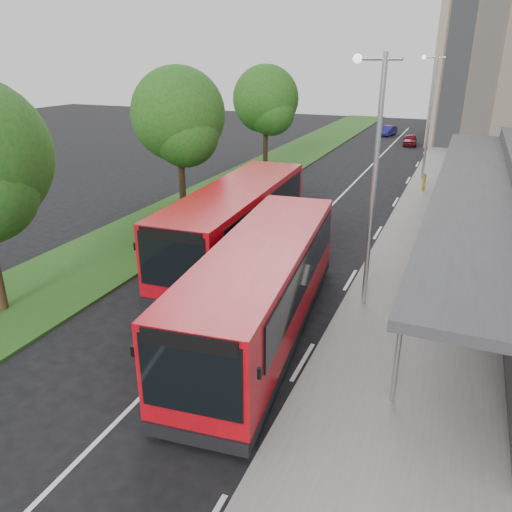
# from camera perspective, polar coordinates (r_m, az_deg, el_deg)

# --- Properties ---
(ground) EXTENTS (120.00, 120.00, 0.00)m
(ground) POSITION_cam_1_polar(r_m,az_deg,el_deg) (17.10, -3.20, -6.13)
(ground) COLOR black
(ground) RESTS_ON ground
(pavement) EXTENTS (5.00, 80.00, 0.15)m
(pavement) POSITION_cam_1_polar(r_m,az_deg,el_deg) (34.47, 21.07, 7.10)
(pavement) COLOR slate
(pavement) RESTS_ON ground
(grass_verge) EXTENTS (5.00, 80.00, 0.10)m
(grass_verge) POSITION_cam_1_polar(r_m,az_deg,el_deg) (37.09, 0.48, 9.48)
(grass_verge) COLOR #214817
(grass_verge) RESTS_ON ground
(lane_centre_line) EXTENTS (0.12, 70.00, 0.01)m
(lane_centre_line) POSITION_cam_1_polar(r_m,az_deg,el_deg) (30.39, 9.21, 6.31)
(lane_centre_line) COLOR silver
(lane_centre_line) RESTS_ON ground
(kerb_dashes) EXTENTS (0.12, 56.00, 0.01)m
(kerb_dashes) POSITION_cam_1_polar(r_m,az_deg,el_deg) (33.68, 16.38, 7.24)
(kerb_dashes) COLOR silver
(kerb_dashes) RESTS_ON ground
(tree_mid) EXTENTS (4.77, 4.77, 7.67)m
(tree_mid) POSITION_cam_1_polar(r_m,az_deg,el_deg) (26.60, -8.80, 15.02)
(tree_mid) COLOR #342415
(tree_mid) RESTS_ON ground
(tree_far) EXTENTS (4.70, 4.70, 7.55)m
(tree_far) POSITION_cam_1_polar(r_m,az_deg,el_deg) (37.34, 1.12, 17.05)
(tree_far) COLOR #342415
(tree_far) RESTS_ON ground
(lamp_post_near) EXTENTS (1.44, 0.28, 8.00)m
(lamp_post_near) POSITION_cam_1_polar(r_m,az_deg,el_deg) (16.09, 13.18, 9.47)
(lamp_post_near) COLOR #979A9F
(lamp_post_near) RESTS_ON pavement
(lamp_post_far) EXTENTS (1.44, 0.28, 8.00)m
(lamp_post_far) POSITION_cam_1_polar(r_m,az_deg,el_deg) (35.78, 19.18, 15.45)
(lamp_post_far) COLOR #979A9F
(lamp_post_far) RESTS_ON pavement
(bus_main) EXTENTS (3.76, 10.80, 3.00)m
(bus_main) POSITION_cam_1_polar(r_m,az_deg,el_deg) (14.98, 0.67, -3.77)
(bus_main) COLOR red
(bus_main) RESTS_ON ground
(bus_second) EXTENTS (3.38, 11.14, 3.12)m
(bus_second) POSITION_cam_1_polar(r_m,az_deg,el_deg) (20.62, -2.23, 3.72)
(bus_second) COLOR red
(bus_second) RESTS_ON ground
(litter_bin) EXTENTS (0.60, 0.60, 1.00)m
(litter_bin) POSITION_cam_1_polar(r_m,az_deg,el_deg) (24.39, 19.94, 2.96)
(litter_bin) COLOR #3E2119
(litter_bin) RESTS_ON pavement
(bollard) EXTENTS (0.18, 0.18, 1.09)m
(bollard) POSITION_cam_1_polar(r_m,az_deg,el_deg) (33.14, 18.65, 7.98)
(bollard) COLOR yellow
(bollard) RESTS_ON pavement
(car_near) EXTENTS (1.54, 3.22, 1.06)m
(car_near) POSITION_cam_1_polar(r_m,az_deg,el_deg) (51.51, 17.20, 12.59)
(car_near) COLOR maroon
(car_near) RESTS_ON ground
(car_far) EXTENTS (1.64, 3.25, 1.02)m
(car_far) POSITION_cam_1_polar(r_m,az_deg,el_deg) (57.39, 14.84, 13.68)
(car_far) COLOR navy
(car_far) RESTS_ON ground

